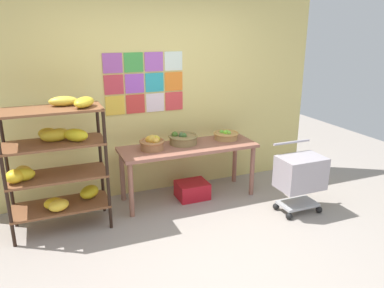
{
  "coord_description": "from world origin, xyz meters",
  "views": [
    {
      "loc": [
        -1.32,
        -2.82,
        2.14
      ],
      "look_at": [
        0.25,
        1.04,
        0.83
      ],
      "focal_mm": 35.03,
      "sensor_mm": 36.0,
      "label": 1
    }
  ],
  "objects_px": {
    "shopping_cart": "(300,175)",
    "produce_crate_under_table": "(192,190)",
    "banana_shelf_unit": "(56,160)",
    "display_table": "(188,152)",
    "fruit_basket_back_left": "(183,139)",
    "fruit_basket_right": "(226,135)",
    "fruit_basket_left": "(152,143)"
  },
  "relations": [
    {
      "from": "display_table",
      "to": "shopping_cart",
      "type": "bearing_deg",
      "value": -38.77
    },
    {
      "from": "fruit_basket_left",
      "to": "fruit_basket_back_left",
      "type": "bearing_deg",
      "value": 11.27
    },
    {
      "from": "banana_shelf_unit",
      "to": "fruit_basket_left",
      "type": "height_order",
      "value": "banana_shelf_unit"
    },
    {
      "from": "display_table",
      "to": "fruit_basket_back_left",
      "type": "xyz_separation_m",
      "value": [
        -0.03,
        0.1,
        0.15
      ]
    },
    {
      "from": "fruit_basket_right",
      "to": "produce_crate_under_table",
      "type": "height_order",
      "value": "fruit_basket_right"
    },
    {
      "from": "banana_shelf_unit",
      "to": "fruit_basket_left",
      "type": "relative_size",
      "value": 4.73
    },
    {
      "from": "fruit_basket_left",
      "to": "shopping_cart",
      "type": "xyz_separation_m",
      "value": [
        1.54,
        -0.88,
        -0.32
      ]
    },
    {
      "from": "banana_shelf_unit",
      "to": "fruit_basket_right",
      "type": "distance_m",
      "value": 2.17
    },
    {
      "from": "fruit_basket_left",
      "to": "produce_crate_under_table",
      "type": "xyz_separation_m",
      "value": [
        0.5,
        -0.05,
        -0.69
      ]
    },
    {
      "from": "display_table",
      "to": "fruit_basket_right",
      "type": "relative_size",
      "value": 5.18
    },
    {
      "from": "display_table",
      "to": "fruit_basket_left",
      "type": "height_order",
      "value": "fruit_basket_left"
    },
    {
      "from": "fruit_basket_right",
      "to": "shopping_cart",
      "type": "height_order",
      "value": "fruit_basket_right"
    },
    {
      "from": "shopping_cart",
      "to": "produce_crate_under_table",
      "type": "bearing_deg",
      "value": 154.45
    },
    {
      "from": "banana_shelf_unit",
      "to": "display_table",
      "type": "height_order",
      "value": "banana_shelf_unit"
    },
    {
      "from": "display_table",
      "to": "produce_crate_under_table",
      "type": "relative_size",
      "value": 4.37
    },
    {
      "from": "fruit_basket_back_left",
      "to": "fruit_basket_right",
      "type": "height_order",
      "value": "fruit_basket_back_left"
    },
    {
      "from": "fruit_basket_back_left",
      "to": "shopping_cart",
      "type": "bearing_deg",
      "value": -40.99
    },
    {
      "from": "produce_crate_under_table",
      "to": "shopping_cart",
      "type": "distance_m",
      "value": 1.38
    },
    {
      "from": "shopping_cart",
      "to": "display_table",
      "type": "bearing_deg",
      "value": 154.42
    },
    {
      "from": "produce_crate_under_table",
      "to": "shopping_cart",
      "type": "relative_size",
      "value": 0.48
    },
    {
      "from": "fruit_basket_right",
      "to": "shopping_cart",
      "type": "relative_size",
      "value": 0.4
    },
    {
      "from": "display_table",
      "to": "fruit_basket_right",
      "type": "height_order",
      "value": "fruit_basket_right"
    },
    {
      "from": "display_table",
      "to": "fruit_basket_back_left",
      "type": "bearing_deg",
      "value": 107.96
    },
    {
      "from": "display_table",
      "to": "fruit_basket_left",
      "type": "distance_m",
      "value": 0.49
    },
    {
      "from": "fruit_basket_left",
      "to": "shopping_cart",
      "type": "relative_size",
      "value": 0.37
    },
    {
      "from": "display_table",
      "to": "fruit_basket_back_left",
      "type": "relative_size",
      "value": 4.62
    },
    {
      "from": "fruit_basket_back_left",
      "to": "fruit_basket_left",
      "type": "distance_m",
      "value": 0.44
    },
    {
      "from": "produce_crate_under_table",
      "to": "shopping_cart",
      "type": "xyz_separation_m",
      "value": [
        1.04,
        -0.83,
        0.37
      ]
    },
    {
      "from": "fruit_basket_back_left",
      "to": "produce_crate_under_table",
      "type": "height_order",
      "value": "fruit_basket_back_left"
    },
    {
      "from": "fruit_basket_right",
      "to": "produce_crate_under_table",
      "type": "distance_m",
      "value": 0.85
    },
    {
      "from": "fruit_basket_left",
      "to": "produce_crate_under_table",
      "type": "relative_size",
      "value": 0.78
    },
    {
      "from": "banana_shelf_unit",
      "to": "display_table",
      "type": "xyz_separation_m",
      "value": [
        1.58,
        0.2,
        -0.17
      ]
    }
  ]
}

